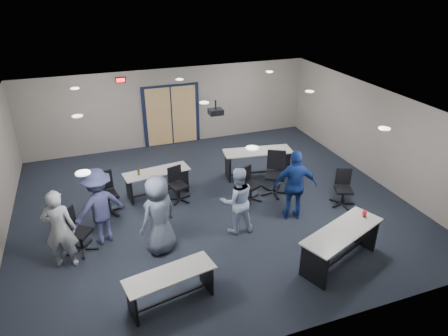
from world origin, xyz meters
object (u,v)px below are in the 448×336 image
object	(u,v)px
chair_back_b	(179,185)
chair_back_d	(275,174)
person_plaid	(159,215)
person_navy	(295,186)
person_gray	(60,229)
chair_back_a	(107,194)
table_front_left	(170,283)
chair_back_c	(251,184)
table_back_left	(157,178)
chair_loose_right	(344,189)
person_back	(99,206)
chair_loose_left	(79,231)
table_back_right	(257,159)
table_front_right	(342,241)
person_lightblue	(237,201)

from	to	relation	value
chair_back_b	chair_back_d	distance (m)	2.65
person_plaid	person_navy	xyz separation A→B (m)	(3.39, 0.16, 0.00)
person_gray	chair_back_a	bearing A→B (deg)	-106.91
table_front_left	person_gray	size ratio (longest dim) A/B	0.97
chair_back_c	chair_back_d	world-z (taller)	chair_back_d
table_back_left	chair_loose_right	distance (m)	5.02
table_front_left	chair_loose_right	xyz separation A→B (m)	(5.07, 1.88, 0.02)
person_plaid	person_back	xyz separation A→B (m)	(-1.19, 0.79, 0.00)
chair_back_c	chair_loose_left	bearing A→B (deg)	164.85
table_front_left	table_back_right	world-z (taller)	table_back_right
table_front_left	person_back	bearing A→B (deg)	102.57
chair_back_b	chair_back_d	bearing A→B (deg)	-28.20
chair_loose_left	person_plaid	world-z (taller)	person_plaid
table_front_right	table_back_left	xyz separation A→B (m)	(-3.06, 4.18, -0.07)
chair_loose_left	person_navy	distance (m)	5.09
table_back_right	chair_back_a	bearing A→B (deg)	-163.82
table_back_left	person_gray	bearing A→B (deg)	-143.72
table_front_right	chair_back_c	world-z (taller)	table_front_right
table_front_right	chair_back_b	xyz separation A→B (m)	(-2.57, 3.67, -0.10)
chair_loose_left	person_back	distance (m)	0.67
table_front_right	chair_back_d	xyz separation A→B (m)	(0.02, 3.14, 0.03)
table_back_right	chair_back_a	size ratio (longest dim) A/B	1.94
person_lightblue	person_back	world-z (taller)	person_back
person_navy	person_back	bearing A→B (deg)	8.32
table_front_left	chair_loose_right	distance (m)	5.41
table_front_right	person_plaid	xyz separation A→B (m)	(-3.47, 1.73, 0.34)
person_lightblue	table_back_left	bearing A→B (deg)	-54.14
chair_back_d	person_lightblue	size ratio (longest dim) A/B	0.73
chair_back_d	person_navy	size ratio (longest dim) A/B	0.66
table_front_left	person_plaid	distance (m)	1.70
chair_back_a	person_lightblue	bearing A→B (deg)	-43.79
chair_back_a	chair_back_c	size ratio (longest dim) A/B	1.17
table_back_right	chair_back_b	size ratio (longest dim) A/B	2.22
person_back	table_front_left	bearing A→B (deg)	90.80
chair_loose_right	person_lightblue	xyz separation A→B (m)	(-3.07, -0.13, 0.34)
table_front_left	chair_back_c	xyz separation A→B (m)	(2.89, 2.96, -0.00)
chair_back_d	person_gray	distance (m)	5.64
chair_back_a	chair_back_b	world-z (taller)	chair_back_a
chair_back_d	chair_loose_right	world-z (taller)	chair_back_d
person_navy	chair_back_a	bearing A→B (deg)	-6.59
chair_back_b	person_back	size ratio (longest dim) A/B	0.52
table_front_left	person_plaid	world-z (taller)	person_plaid
chair_loose_right	person_navy	bearing A→B (deg)	-154.66
table_front_right	person_gray	size ratio (longest dim) A/B	1.20
table_back_right	chair_back_b	world-z (taller)	chair_back_b
chair_loose_right	table_back_right	bearing A→B (deg)	143.93
chair_back_c	chair_loose_right	xyz separation A→B (m)	(2.18, -1.08, 0.02)
table_back_left	chair_back_b	xyz separation A→B (m)	(0.48, -0.52, -0.02)
chair_loose_right	chair_back_b	bearing A→B (deg)	179.27
table_front_right	person_plaid	distance (m)	3.89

